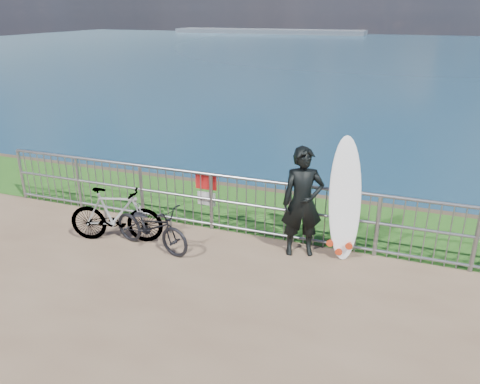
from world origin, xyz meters
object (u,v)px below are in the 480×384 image
at_px(surfboard, 345,203).
at_px(bicycle_far, 116,215).
at_px(bicycle_near, 151,226).
at_px(surfer, 303,202).

distance_m(surfboard, bicycle_far, 3.98).
height_order(surfboard, bicycle_far, surfboard).
bearing_deg(bicycle_near, surfboard, -61.66).
bearing_deg(bicycle_far, surfboard, -92.52).
xyz_separation_m(surfer, surfboard, (0.66, 0.18, 0.01)).
bearing_deg(surfer, surfboard, -5.60).
bearing_deg(bicycle_far, surfer, -93.06).
distance_m(surfboard, bicycle_near, 3.30).
height_order(surfboard, bicycle_near, surfboard).
bearing_deg(surfboard, bicycle_near, -163.83).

